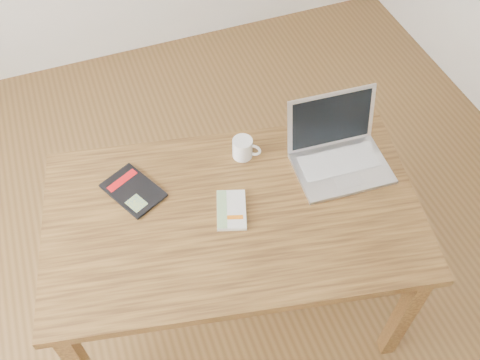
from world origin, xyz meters
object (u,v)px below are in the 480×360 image
object	(u,v)px
white_guidebook	(231,210)
coffee_mug	(243,148)
black_guidebook	(133,190)
desk	(233,225)
laptop	(338,151)

from	to	relation	value
white_guidebook	coffee_mug	distance (m)	0.28
coffee_mug	black_guidebook	bearing A→B (deg)	-142.42
white_guidebook	black_guidebook	size ratio (longest dim) A/B	0.74
desk	black_guidebook	bearing A→B (deg)	156.75
white_guidebook	laptop	distance (m)	0.49
white_guidebook	black_guidebook	bearing A→B (deg)	164.18
white_guidebook	laptop	world-z (taller)	laptop
white_guidebook	coffee_mug	size ratio (longest dim) A/B	1.89
white_guidebook	black_guidebook	world-z (taller)	white_guidebook
white_guidebook	coffee_mug	world-z (taller)	coffee_mug
white_guidebook	black_guidebook	xyz separation A→B (m)	(-0.32, 0.22, -0.00)
black_guidebook	desk	bearing A→B (deg)	-61.41
white_guidebook	desk	bearing A→B (deg)	-31.34
laptop	desk	bearing A→B (deg)	-164.71
white_guidebook	laptop	xyz separation A→B (m)	(0.48, 0.09, 0.05)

